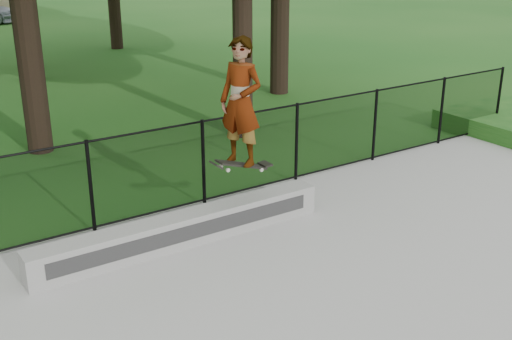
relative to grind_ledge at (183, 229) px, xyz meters
name	(u,v)px	position (x,y,z in m)	size (l,w,h in m)	color
grind_ledge	(183,229)	(0.00, 0.00, 0.00)	(4.74, 0.40, 0.47)	#989994
skater_airborne	(241,104)	(0.95, -0.16, 1.84)	(0.81, 0.82, 2.11)	black
chainlink_fence	(203,162)	(1.04, 1.20, 0.52)	(16.06, 0.06, 1.50)	black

